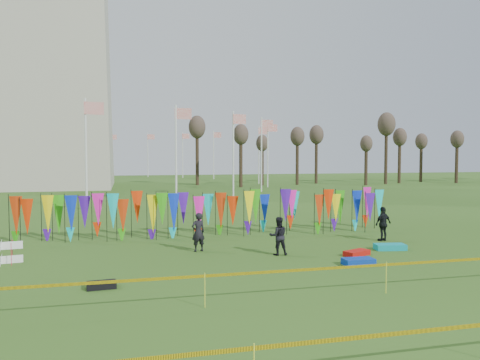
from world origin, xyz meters
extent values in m
plane|color=#2C4D15|center=(0.00, 0.00, 0.00)|extent=(160.00, 160.00, 0.00)
cylinder|color=silver|center=(14.00, 48.00, 4.00)|extent=(0.16, 0.16, 8.00)
plane|color=red|center=(14.60, 48.00, 7.30)|extent=(1.40, 0.00, 1.40)
cylinder|color=silver|center=(13.05, 55.25, 4.00)|extent=(0.16, 0.16, 8.00)
plane|color=red|center=(13.65, 55.25, 7.30)|extent=(1.40, 0.00, 1.40)
cylinder|color=silver|center=(10.25, 62.00, 4.00)|extent=(0.16, 0.16, 8.00)
plane|color=red|center=(10.85, 62.00, 7.30)|extent=(1.40, 0.00, 1.40)
cylinder|color=silver|center=(5.80, 67.80, 4.00)|extent=(0.16, 0.16, 8.00)
plane|color=red|center=(6.40, 67.80, 7.30)|extent=(1.40, 0.00, 1.40)
cylinder|color=silver|center=(0.00, 72.25, 4.00)|extent=(0.16, 0.16, 8.00)
plane|color=red|center=(0.60, 72.25, 7.30)|extent=(1.40, 0.00, 1.40)
cylinder|color=silver|center=(-6.75, 75.05, 4.00)|extent=(0.16, 0.16, 8.00)
plane|color=red|center=(-6.15, 75.05, 7.30)|extent=(1.40, 0.00, 1.40)
cylinder|color=silver|center=(-14.00, 76.00, 4.00)|extent=(0.16, 0.16, 8.00)
plane|color=red|center=(-13.40, 76.00, 7.30)|extent=(1.40, 0.00, 1.40)
cylinder|color=silver|center=(-21.25, 75.05, 4.00)|extent=(0.16, 0.16, 8.00)
plane|color=red|center=(-20.65, 75.05, 7.30)|extent=(1.40, 0.00, 1.40)
cylinder|color=silver|center=(-6.75, 20.95, 4.00)|extent=(0.16, 0.16, 8.00)
plane|color=red|center=(-6.15, 20.95, 7.30)|extent=(1.40, 0.00, 1.40)
cylinder|color=silver|center=(0.00, 23.75, 4.00)|extent=(0.16, 0.16, 8.00)
plane|color=red|center=(0.60, 23.75, 7.30)|extent=(1.40, 0.00, 1.40)
cylinder|color=silver|center=(5.80, 28.20, 4.00)|extent=(0.16, 0.16, 8.00)
plane|color=red|center=(6.40, 28.20, 7.30)|extent=(1.40, 0.00, 1.40)
cylinder|color=silver|center=(10.25, 34.00, 4.00)|extent=(0.16, 0.16, 8.00)
plane|color=red|center=(10.85, 34.00, 7.30)|extent=(1.40, 0.00, 1.40)
cylinder|color=silver|center=(13.05, 40.75, 4.00)|extent=(0.16, 0.16, 8.00)
plane|color=red|center=(13.65, 40.75, 7.30)|extent=(1.40, 0.00, 1.40)
cylinder|color=black|center=(-9.00, 7.80, 1.05)|extent=(0.03, 0.03, 2.11)
cone|color=red|center=(-8.72, 7.80, 1.23)|extent=(0.64, 0.64, 1.60)
cylinder|color=black|center=(-8.42, 7.80, 1.05)|extent=(0.03, 0.03, 2.11)
cone|color=red|center=(-8.14, 7.80, 1.23)|extent=(0.64, 0.64, 1.60)
cylinder|color=black|center=(-7.84, 7.80, 1.05)|extent=(0.03, 0.03, 2.11)
cone|color=#FFE90D|center=(-7.56, 7.80, 1.23)|extent=(0.64, 0.64, 1.60)
cylinder|color=black|center=(-7.26, 7.80, 1.05)|extent=(0.03, 0.03, 2.11)
cone|color=#30A612|center=(-6.98, 7.80, 1.23)|extent=(0.64, 0.64, 1.60)
cylinder|color=black|center=(-6.68, 7.80, 1.05)|extent=(0.03, 0.03, 2.11)
cone|color=#0C2DCE|center=(-6.40, 7.80, 1.23)|extent=(0.64, 0.64, 1.60)
cylinder|color=black|center=(-6.10, 7.80, 1.05)|extent=(0.03, 0.03, 2.11)
cone|color=#4913A9|center=(-5.82, 7.80, 1.23)|extent=(0.64, 0.64, 1.60)
cylinder|color=black|center=(-5.52, 7.80, 1.05)|extent=(0.03, 0.03, 2.11)
cone|color=#EF1AAD|center=(-5.24, 7.80, 1.23)|extent=(0.64, 0.64, 1.60)
cylinder|color=black|center=(-4.94, 7.80, 1.05)|extent=(0.03, 0.03, 2.11)
cone|color=#0DC8CE|center=(-4.66, 7.80, 1.23)|extent=(0.64, 0.64, 1.60)
cylinder|color=black|center=(-4.35, 7.80, 1.05)|extent=(0.03, 0.03, 2.11)
cone|color=red|center=(-4.07, 7.80, 1.23)|extent=(0.64, 0.64, 1.60)
cylinder|color=black|center=(-3.77, 7.80, 1.05)|extent=(0.03, 0.03, 2.11)
cone|color=red|center=(-3.49, 7.80, 1.23)|extent=(0.64, 0.64, 1.60)
cylinder|color=black|center=(-3.19, 7.80, 1.05)|extent=(0.03, 0.03, 2.11)
cone|color=#FFE90D|center=(-2.91, 7.80, 1.23)|extent=(0.64, 0.64, 1.60)
cylinder|color=black|center=(-2.61, 7.80, 1.05)|extent=(0.03, 0.03, 2.11)
cone|color=#30A612|center=(-2.33, 7.80, 1.23)|extent=(0.64, 0.64, 1.60)
cylinder|color=black|center=(-2.03, 7.80, 1.05)|extent=(0.03, 0.03, 2.11)
cone|color=#0C2DCE|center=(-1.75, 7.80, 1.23)|extent=(0.64, 0.64, 1.60)
cylinder|color=black|center=(-1.45, 7.80, 1.05)|extent=(0.03, 0.03, 2.11)
cone|color=#4913A9|center=(-1.17, 7.80, 1.23)|extent=(0.64, 0.64, 1.60)
cylinder|color=black|center=(-0.87, 7.80, 1.05)|extent=(0.03, 0.03, 2.11)
cone|color=#EF1AAD|center=(-0.59, 7.80, 1.23)|extent=(0.64, 0.64, 1.60)
cylinder|color=black|center=(-0.29, 7.80, 1.05)|extent=(0.03, 0.03, 2.11)
cone|color=#0DC8CE|center=(-0.01, 7.80, 1.23)|extent=(0.64, 0.64, 1.60)
cylinder|color=black|center=(0.29, 7.80, 1.05)|extent=(0.03, 0.03, 2.11)
cone|color=red|center=(0.57, 7.80, 1.23)|extent=(0.64, 0.64, 1.60)
cylinder|color=black|center=(0.87, 7.80, 1.05)|extent=(0.03, 0.03, 2.11)
cone|color=red|center=(1.15, 7.80, 1.23)|extent=(0.64, 0.64, 1.60)
cylinder|color=black|center=(1.45, 7.80, 1.05)|extent=(0.03, 0.03, 2.11)
cone|color=#FFE90D|center=(1.73, 7.80, 1.23)|extent=(0.64, 0.64, 1.60)
cylinder|color=black|center=(2.03, 7.80, 1.05)|extent=(0.03, 0.03, 2.11)
cone|color=#30A612|center=(2.31, 7.80, 1.23)|extent=(0.64, 0.64, 1.60)
cylinder|color=black|center=(2.61, 7.80, 1.05)|extent=(0.03, 0.03, 2.11)
cone|color=#0C2DCE|center=(2.89, 7.80, 1.23)|extent=(0.64, 0.64, 1.60)
cylinder|color=black|center=(3.19, 7.80, 1.05)|extent=(0.03, 0.03, 2.11)
cone|color=#4913A9|center=(3.47, 7.80, 1.23)|extent=(0.64, 0.64, 1.60)
cylinder|color=black|center=(3.77, 7.80, 1.05)|extent=(0.03, 0.03, 2.11)
cone|color=#EF1AAD|center=(4.05, 7.80, 1.23)|extent=(0.64, 0.64, 1.60)
cylinder|color=black|center=(4.35, 7.80, 1.05)|extent=(0.03, 0.03, 2.11)
cone|color=#0DC8CE|center=(4.63, 7.80, 1.23)|extent=(0.64, 0.64, 1.60)
cylinder|color=black|center=(4.94, 7.80, 1.05)|extent=(0.03, 0.03, 2.11)
cone|color=red|center=(5.22, 7.80, 1.23)|extent=(0.64, 0.64, 1.60)
cylinder|color=black|center=(5.52, 7.80, 1.05)|extent=(0.03, 0.03, 2.11)
cone|color=red|center=(5.80, 7.80, 1.23)|extent=(0.64, 0.64, 1.60)
cylinder|color=black|center=(6.10, 7.80, 1.05)|extent=(0.03, 0.03, 2.11)
cone|color=#FFE90D|center=(6.38, 7.80, 1.23)|extent=(0.64, 0.64, 1.60)
cylinder|color=black|center=(6.68, 7.80, 1.05)|extent=(0.03, 0.03, 2.11)
cone|color=#30A612|center=(6.96, 7.80, 1.23)|extent=(0.64, 0.64, 1.60)
cylinder|color=black|center=(7.26, 7.80, 1.05)|extent=(0.03, 0.03, 2.11)
cone|color=#0C2DCE|center=(7.54, 7.80, 1.23)|extent=(0.64, 0.64, 1.60)
cylinder|color=black|center=(7.84, 7.80, 1.05)|extent=(0.03, 0.03, 2.11)
cone|color=#4913A9|center=(8.12, 7.80, 1.23)|extent=(0.64, 0.64, 1.60)
cylinder|color=black|center=(8.42, 7.80, 1.05)|extent=(0.03, 0.03, 2.11)
cone|color=#EF1AAD|center=(8.70, 7.80, 1.23)|extent=(0.64, 0.64, 1.60)
cylinder|color=black|center=(9.00, 7.80, 1.05)|extent=(0.03, 0.03, 2.11)
cone|color=#0DC8CE|center=(9.28, 7.80, 1.23)|extent=(0.64, 0.64, 1.60)
cube|color=yellow|center=(0.00, -2.66, 0.82)|extent=(26.00, 0.01, 0.08)
cylinder|color=yellow|center=(-2.00, -2.66, 0.45)|extent=(0.02, 0.02, 0.90)
cylinder|color=yellow|center=(3.00, -2.66, 0.45)|extent=(0.02, 0.02, 0.90)
cube|color=yellow|center=(0.00, -7.29, 0.82)|extent=(26.00, 0.01, 0.08)
cylinder|color=#3D2F1E|center=(6.00, 44.00, 3.20)|extent=(0.44, 0.44, 6.40)
ellipsoid|color=#4A3B31|center=(6.00, 44.00, 6.56)|extent=(1.92, 1.92, 2.56)
cylinder|color=#3D2F1E|center=(10.00, 44.00, 3.20)|extent=(0.44, 0.44, 6.40)
ellipsoid|color=#4A3B31|center=(10.00, 44.00, 6.56)|extent=(1.92, 1.92, 2.56)
cylinder|color=#3D2F1E|center=(14.00, 44.00, 3.20)|extent=(0.44, 0.44, 6.40)
ellipsoid|color=#4A3B31|center=(14.00, 44.00, 6.56)|extent=(1.92, 1.92, 2.56)
cylinder|color=#3D2F1E|center=(18.00, 44.00, 3.20)|extent=(0.44, 0.44, 6.40)
ellipsoid|color=#4A3B31|center=(18.00, 44.00, 6.56)|extent=(1.92, 1.92, 2.56)
cylinder|color=#3D2F1E|center=(22.00, 44.00, 3.20)|extent=(0.44, 0.44, 6.40)
ellipsoid|color=#4A3B31|center=(22.00, 44.00, 6.56)|extent=(1.92, 1.92, 2.56)
cylinder|color=#3D2F1E|center=(26.00, 44.00, 3.20)|extent=(0.44, 0.44, 6.40)
ellipsoid|color=#4A3B31|center=(26.00, 44.00, 6.56)|extent=(1.92, 1.92, 2.56)
cylinder|color=#3D2F1E|center=(30.00, 44.00, 3.20)|extent=(0.44, 0.44, 6.40)
ellipsoid|color=#4A3B31|center=(30.00, 44.00, 6.56)|extent=(1.92, 1.92, 2.56)
cylinder|color=#3D2F1E|center=(34.00, 44.00, 3.20)|extent=(0.44, 0.44, 6.40)
ellipsoid|color=#4A3B31|center=(34.00, 44.00, 6.56)|extent=(1.92, 1.92, 2.56)
cylinder|color=#3D2F1E|center=(38.00, 44.00, 3.20)|extent=(0.44, 0.44, 6.40)
ellipsoid|color=#4A3B31|center=(38.00, 44.00, 6.56)|extent=(1.92, 1.92, 2.56)
cylinder|color=#3D2F1E|center=(42.00, 44.00, 3.20)|extent=(0.44, 0.44, 6.40)
ellipsoid|color=#4A3B31|center=(42.00, 44.00, 6.56)|extent=(1.92, 1.92, 2.56)
cylinder|color=#3D2F1E|center=(46.00, 44.00, 3.20)|extent=(0.44, 0.44, 6.40)
ellipsoid|color=#4A3B31|center=(46.00, 44.00, 6.56)|extent=(1.92, 1.92, 2.56)
cylinder|color=red|center=(-8.04, 3.43, 0.41)|extent=(0.02, 0.02, 0.82)
cylinder|color=red|center=(-8.04, 4.15, 0.41)|extent=(0.02, 0.02, 0.82)
imported|color=black|center=(-1.17, 4.37, 0.79)|extent=(0.67, 0.57, 1.58)
imported|color=black|center=(1.78, 2.94, 0.75)|extent=(0.77, 0.52, 1.50)
imported|color=black|center=(7.40, 4.68, 0.78)|extent=(1.03, 0.77, 1.57)
cube|color=#0A37B0|center=(4.03, 0.68, 0.12)|extent=(1.11, 0.59, 0.23)
cube|color=red|center=(4.72, 2.11, 0.10)|extent=(1.19, 0.88, 0.20)
cube|color=black|center=(-4.75, -0.20, 0.10)|extent=(0.88, 0.56, 0.19)
cube|color=#0C9EAA|center=(6.60, 2.80, 0.12)|extent=(1.32, 0.78, 0.24)
camera|label=1|loc=(-4.02, -14.35, 3.90)|focal=35.00mm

